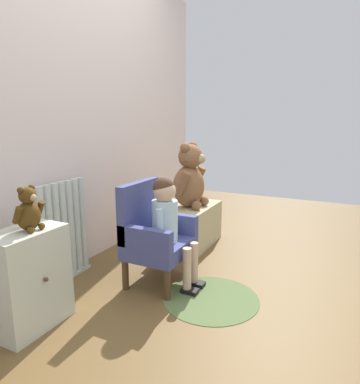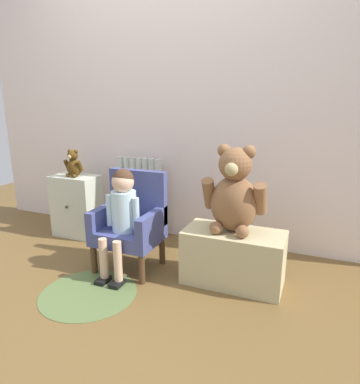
{
  "view_description": "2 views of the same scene",
  "coord_description": "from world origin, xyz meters",
  "px_view_note": "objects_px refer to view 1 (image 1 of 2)",
  "views": [
    {
      "loc": [
        -1.94,
        -0.68,
        1.11
      ],
      "look_at": [
        0.39,
        0.46,
        0.55
      ],
      "focal_mm": 32.0,
      "sensor_mm": 36.0,
      "label": 1
    },
    {
      "loc": [
        1.18,
        -1.54,
        1.18
      ],
      "look_at": [
        0.35,
        0.46,
        0.6
      ],
      "focal_mm": 32.0,
      "sensor_mm": 36.0,
      "label": 2
    }
  ],
  "objects_px": {
    "child_armchair": "(154,234)",
    "small_teddy_bear": "(29,211)",
    "small_dresser": "(28,279)",
    "radiator": "(64,232)",
    "child_figure": "(168,216)",
    "floor_rug": "(211,298)",
    "large_teddy_bear": "(190,179)",
    "low_bench": "(192,226)"
  },
  "relations": [
    {
      "from": "large_teddy_bear",
      "to": "low_bench",
      "type": "bearing_deg",
      "value": -51.89
    },
    {
      "from": "small_dresser",
      "to": "large_teddy_bear",
      "type": "distance_m",
      "value": 1.54
    },
    {
      "from": "radiator",
      "to": "large_teddy_bear",
      "type": "bearing_deg",
      "value": -27.63
    },
    {
      "from": "small_dresser",
      "to": "large_teddy_bear",
      "type": "relative_size",
      "value": 0.98
    },
    {
      "from": "floor_rug",
      "to": "large_teddy_bear",
      "type": "bearing_deg",
      "value": 33.0
    },
    {
      "from": "small_teddy_bear",
      "to": "child_figure",
      "type": "bearing_deg",
      "value": -29.88
    },
    {
      "from": "child_figure",
      "to": "large_teddy_bear",
      "type": "relative_size",
      "value": 1.33
    },
    {
      "from": "small_dresser",
      "to": "low_bench",
      "type": "relative_size",
      "value": 0.84
    },
    {
      "from": "low_bench",
      "to": "large_teddy_bear",
      "type": "bearing_deg",
      "value": 128.11
    },
    {
      "from": "child_figure",
      "to": "small_dresser",
      "type": "bearing_deg",
      "value": 149.37
    },
    {
      "from": "small_dresser",
      "to": "low_bench",
      "type": "height_order",
      "value": "small_dresser"
    },
    {
      "from": "child_armchair",
      "to": "child_figure",
      "type": "distance_m",
      "value": 0.18
    },
    {
      "from": "child_figure",
      "to": "small_teddy_bear",
      "type": "bearing_deg",
      "value": 150.12
    },
    {
      "from": "large_teddy_bear",
      "to": "child_armchair",
      "type": "bearing_deg",
      "value": -175.02
    },
    {
      "from": "child_figure",
      "to": "large_teddy_bear",
      "type": "distance_m",
      "value": 0.75
    },
    {
      "from": "small_dresser",
      "to": "low_bench",
      "type": "bearing_deg",
      "value": -11.07
    },
    {
      "from": "child_armchair",
      "to": "low_bench",
      "type": "bearing_deg",
      "value": 3.3
    },
    {
      "from": "small_dresser",
      "to": "small_teddy_bear",
      "type": "height_order",
      "value": "small_teddy_bear"
    },
    {
      "from": "radiator",
      "to": "low_bench",
      "type": "distance_m",
      "value": 1.13
    },
    {
      "from": "child_figure",
      "to": "low_bench",
      "type": "distance_m",
      "value": 0.81
    },
    {
      "from": "small_teddy_bear",
      "to": "large_teddy_bear",
      "type": "bearing_deg",
      "value": -9.58
    },
    {
      "from": "child_armchair",
      "to": "low_bench",
      "type": "relative_size",
      "value": 1.08
    },
    {
      "from": "radiator",
      "to": "child_figure",
      "type": "relative_size",
      "value": 0.94
    },
    {
      "from": "large_teddy_bear",
      "to": "floor_rug",
      "type": "xyz_separation_m",
      "value": [
        -0.79,
        -0.51,
        -0.6
      ]
    },
    {
      "from": "low_bench",
      "to": "large_teddy_bear",
      "type": "height_order",
      "value": "large_teddy_bear"
    },
    {
      "from": "low_bench",
      "to": "small_teddy_bear",
      "type": "height_order",
      "value": "small_teddy_bear"
    },
    {
      "from": "radiator",
      "to": "small_dresser",
      "type": "bearing_deg",
      "value": -155.28
    },
    {
      "from": "small_dresser",
      "to": "low_bench",
      "type": "distance_m",
      "value": 1.53
    },
    {
      "from": "child_armchair",
      "to": "small_teddy_bear",
      "type": "relative_size",
      "value": 2.96
    },
    {
      "from": "small_dresser",
      "to": "child_figure",
      "type": "xyz_separation_m",
      "value": [
        0.75,
        -0.45,
        0.21
      ]
    },
    {
      "from": "small_dresser",
      "to": "large_teddy_bear",
      "type": "height_order",
      "value": "large_teddy_bear"
    },
    {
      "from": "small_teddy_bear",
      "to": "floor_rug",
      "type": "height_order",
      "value": "small_teddy_bear"
    },
    {
      "from": "radiator",
      "to": "child_figure",
      "type": "height_order",
      "value": "child_figure"
    },
    {
      "from": "radiator",
      "to": "child_armchair",
      "type": "xyz_separation_m",
      "value": [
        0.24,
        -0.57,
        -0.0
      ]
    },
    {
      "from": "child_armchair",
      "to": "floor_rug",
      "type": "xyz_separation_m",
      "value": [
        -0.06,
        -0.45,
        -0.34
      ]
    },
    {
      "from": "floor_rug",
      "to": "small_dresser",
      "type": "bearing_deg",
      "value": 131.57
    },
    {
      "from": "radiator",
      "to": "low_bench",
      "type": "bearing_deg",
      "value": -28.18
    },
    {
      "from": "radiator",
      "to": "large_teddy_bear",
      "type": "relative_size",
      "value": 1.25
    },
    {
      "from": "child_armchair",
      "to": "low_bench",
      "type": "xyz_separation_m",
      "value": [
        0.74,
        0.04,
        -0.16
      ]
    },
    {
      "from": "small_dresser",
      "to": "small_teddy_bear",
      "type": "distance_m",
      "value": 0.38
    },
    {
      "from": "child_armchair",
      "to": "small_teddy_bear",
      "type": "height_order",
      "value": "small_teddy_bear"
    },
    {
      "from": "small_dresser",
      "to": "large_teddy_bear",
      "type": "xyz_separation_m",
      "value": [
        1.48,
        -0.27,
        0.33
      ]
    }
  ]
}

